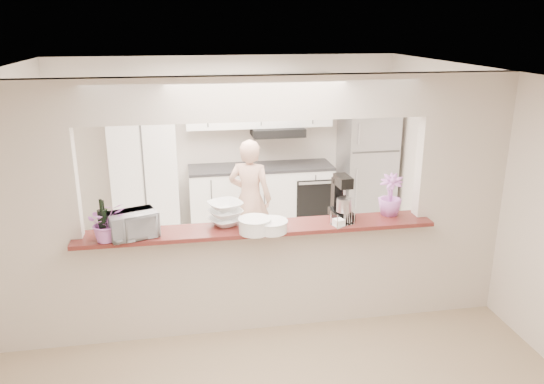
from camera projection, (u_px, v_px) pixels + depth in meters
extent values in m
plane|color=tan|center=(258.00, 324.00, 5.42)|extent=(6.00, 6.00, 0.00)
cube|color=beige|center=(241.00, 260.00, 6.87)|extent=(5.00, 2.90, 0.01)
cube|color=beige|center=(29.00, 222.00, 4.70)|extent=(0.90, 0.15, 2.50)
cube|color=beige|center=(457.00, 197.00, 5.37)|extent=(0.90, 0.15, 2.50)
cube|color=beige|center=(256.00, 98.00, 4.71)|extent=(3.20, 0.15, 0.40)
cube|color=beige|center=(258.00, 278.00, 5.25)|extent=(3.20, 0.15, 1.05)
cube|color=maroon|center=(258.00, 229.00, 5.04)|extent=(3.40, 0.38, 0.04)
cube|color=white|center=(145.00, 164.00, 7.43)|extent=(0.90, 0.60, 2.10)
cube|color=white|center=(261.00, 198.00, 7.88)|extent=(2.10, 0.60, 0.90)
cube|color=#323235|center=(261.00, 167.00, 7.74)|extent=(2.10, 0.62, 0.04)
cube|color=white|center=(259.00, 101.00, 7.56)|extent=(2.10, 0.35, 0.75)
cube|color=black|center=(278.00, 131.00, 7.64)|extent=(0.75, 0.45, 0.12)
cube|color=black|center=(315.00, 198.00, 7.71)|extent=(0.55, 0.02, 0.55)
cube|color=#A2A3A7|center=(366.00, 168.00, 7.98)|extent=(0.75, 0.70, 1.70)
imported|color=#ED7DE4|center=(106.00, 222.00, 4.66)|extent=(0.40, 0.38, 0.36)
cylinder|color=black|center=(105.00, 223.00, 4.78)|extent=(0.07, 0.07, 0.25)
cylinder|color=black|center=(103.00, 205.00, 4.73)|extent=(0.02, 0.02, 0.09)
cylinder|color=black|center=(103.00, 226.00, 4.67)|extent=(0.08, 0.08, 0.29)
cylinder|color=black|center=(101.00, 205.00, 4.61)|extent=(0.03, 0.03, 0.10)
imported|color=#AAAAAF|center=(133.00, 225.00, 4.76)|extent=(0.49, 0.41, 0.23)
imported|color=white|center=(225.00, 214.00, 5.04)|extent=(0.41, 0.41, 0.23)
cylinder|color=white|center=(255.00, 226.00, 4.87)|extent=(0.29, 0.29, 0.13)
cylinder|color=white|center=(255.00, 219.00, 4.85)|extent=(0.30, 0.30, 0.01)
cylinder|color=white|center=(271.00, 226.00, 4.90)|extent=(0.30, 0.30, 0.10)
cylinder|color=white|center=(271.00, 221.00, 4.89)|extent=(0.31, 0.31, 0.01)
cylinder|color=#992610|center=(258.00, 222.00, 5.04)|extent=(0.16, 0.16, 0.07)
cylinder|color=tan|center=(263.00, 222.00, 5.05)|extent=(0.16, 0.16, 0.08)
cube|color=silver|center=(342.00, 224.00, 5.07)|extent=(0.25, 0.19, 0.01)
cube|color=white|center=(342.00, 221.00, 5.06)|extent=(0.12, 0.12, 0.05)
cube|color=black|center=(341.00, 214.00, 5.26)|extent=(0.20, 0.30, 0.07)
cube|color=black|center=(338.00, 193.00, 5.29)|extent=(0.13, 0.11, 0.31)
cube|color=black|center=(343.00, 181.00, 5.14)|extent=(0.14, 0.25, 0.10)
cylinder|color=#B7B7BC|center=(344.00, 205.00, 5.16)|extent=(0.14, 0.14, 0.13)
imported|color=#CE71D1|center=(390.00, 195.00, 5.29)|extent=(0.31, 0.31, 0.42)
imported|color=#D5A38A|center=(250.00, 199.00, 6.81)|extent=(0.67, 0.57, 1.55)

